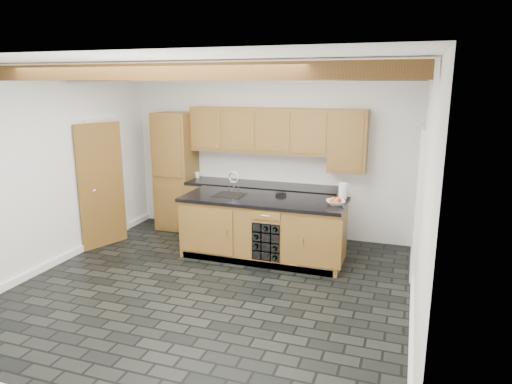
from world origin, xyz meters
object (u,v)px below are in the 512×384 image
Objects in this scene: island at (264,228)px; paper_towel at (343,191)px; kitchen_scale at (281,194)px; fruit_bowl at (336,202)px.

island is 1.31m from paper_towel.
kitchen_scale is (0.20, 0.24, 0.49)m from island.
island is 1.18m from fruit_bowl.
paper_towel is (0.92, 0.13, 0.09)m from kitchen_scale.
island is 9.39× the size of fruit_bowl.
paper_towel is at bearing 18.19° from island.
fruit_bowl is 1.12× the size of paper_towel.
paper_towel is at bearing 84.21° from fruit_bowl.
island is 13.23× the size of kitchen_scale.
fruit_bowl is (1.07, -0.03, 0.50)m from island.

